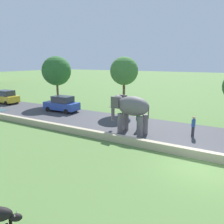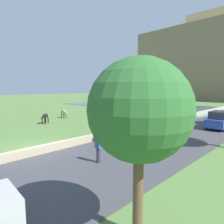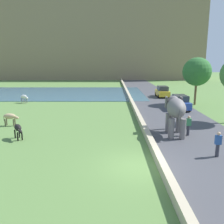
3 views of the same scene
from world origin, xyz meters
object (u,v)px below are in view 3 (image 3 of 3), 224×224
object	(u,v)px
car_blue	(180,102)
cow_tan	(11,117)
person_trailing	(219,144)
elephant	(176,110)
cow_black	(19,129)
cow_white	(25,97)
car_yellow	(163,92)
person_beside_elephant	(189,125)

from	to	relation	value
car_blue	cow_tan	distance (m)	18.68
car_blue	person_trailing	bearing A→B (deg)	-96.60
elephant	cow_black	world-z (taller)	elephant
elephant	cow_white	size ratio (longest dim) A/B	2.60
car_blue	car_yellow	xyz separation A→B (m)	(-0.00, 10.06, 0.00)
elephant	car_blue	world-z (taller)	elephant
person_trailing	cow_tan	size ratio (longest dim) A/B	1.17
car_blue	cow_white	bearing A→B (deg)	166.97
person_trailing	car_blue	xyz separation A→B (m)	(1.67, 14.45, 0.03)
cow_tan	car_blue	bearing A→B (deg)	22.71
car_blue	elephant	bearing A→B (deg)	-107.46
cow_tan	elephant	bearing A→B (deg)	-10.98
person_beside_elephant	car_yellow	distance (m)	20.37
cow_black	person_beside_elephant	bearing A→B (deg)	3.55
car_blue	car_yellow	bearing A→B (deg)	90.01
car_blue	person_beside_elephant	bearing A→B (deg)	-101.78
person_beside_elephant	cow_black	xyz separation A→B (m)	(-12.95, -0.80, -0.04)
elephant	person_trailing	distance (m)	4.87
cow_tan	cow_black	bearing A→B (deg)	-60.30
cow_white	cow_black	bearing A→B (deg)	-71.74
elephant	car_blue	distance (m)	10.49
car_blue	cow_tan	xyz separation A→B (m)	(-17.24, -7.21, -0.06)
person_trailing	cow_tan	xyz separation A→B (m)	(-15.56, 7.24, -0.04)
person_beside_elephant	car_yellow	world-z (taller)	car_yellow
person_beside_elephant	cow_white	bearing A→B (deg)	140.61
elephant	person_trailing	world-z (taller)	elephant
person_trailing	cow_tan	world-z (taller)	person_trailing
person_trailing	cow_tan	distance (m)	17.16
cow_black	elephant	bearing A→B (deg)	5.02
cow_white	cow_tan	world-z (taller)	same
person_beside_elephant	cow_white	size ratio (longest dim) A/B	1.20
person_trailing	cow_white	xyz separation A→B (m)	(-18.58, 19.14, -0.04)
elephant	cow_white	xyz separation A→B (m)	(-17.12, 14.64, -1.20)
car_blue	cow_black	world-z (taller)	car_blue
person_beside_elephant	car_yellow	xyz separation A→B (m)	(2.13, 20.26, 0.03)
car_yellow	cow_white	bearing A→B (deg)	-165.14
car_yellow	cow_black	xyz separation A→B (m)	(-15.07, -21.06, -0.06)
person_beside_elephant	cow_white	world-z (taller)	person_beside_elephant
car_blue	cow_white	xyz separation A→B (m)	(-20.25, 4.69, -0.06)
car_yellow	cow_black	world-z (taller)	car_yellow
elephant	person_beside_elephant	distance (m)	1.56
elephant	car_yellow	size ratio (longest dim) A/B	0.88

